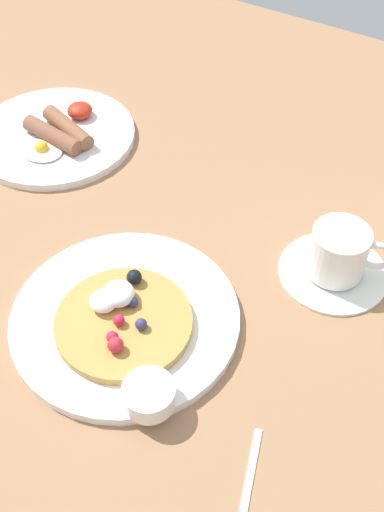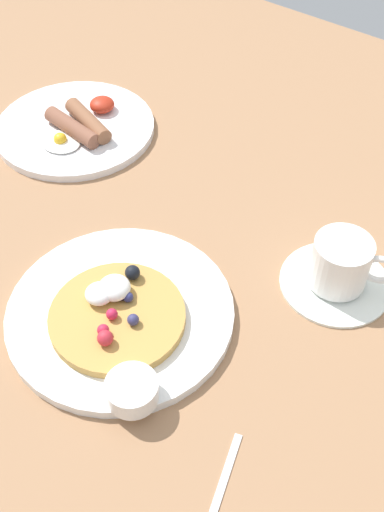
{
  "view_description": "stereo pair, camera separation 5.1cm",
  "coord_description": "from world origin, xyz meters",
  "views": [
    {
      "loc": [
        0.31,
        -0.43,
        0.6
      ],
      "look_at": [
        0.04,
        -0.0,
        0.04
      ],
      "focal_mm": 43.7,
      "sensor_mm": 36.0,
      "label": 1
    },
    {
      "loc": [
        0.35,
        -0.41,
        0.6
      ],
      "look_at": [
        0.04,
        -0.0,
        0.04
      ],
      "focal_mm": 43.7,
      "sensor_mm": 36.0,
      "label": 2
    }
  ],
  "objects": [
    {
      "name": "coffee_saucer",
      "position": [
        0.19,
        0.1,
        0.0
      ],
      "size": [
        0.14,
        0.14,
        0.01
      ],
      "primitive_type": "cylinder",
      "color": "white",
      "rests_on": "ground_plane"
    },
    {
      "name": "coffee_cup",
      "position": [
        0.19,
        0.1,
        0.04
      ],
      "size": [
        0.1,
        0.07,
        0.06
      ],
      "color": "white",
      "rests_on": "coffee_saucer"
    },
    {
      "name": "pancake_plate",
      "position": [
        0.01,
        -0.1,
        0.01
      ],
      "size": [
        0.27,
        0.27,
        0.01
      ],
      "primitive_type": "cylinder",
      "color": "white",
      "rests_on": "ground_plane"
    },
    {
      "name": "syrup_ramekin",
      "position": [
        0.1,
        -0.18,
        0.03
      ],
      "size": [
        0.06,
        0.06,
        0.03
      ],
      "color": "white",
      "rests_on": "pancake_plate"
    },
    {
      "name": "pancake_with_berries",
      "position": [
        0.02,
        -0.11,
        0.02
      ],
      "size": [
        0.16,
        0.16,
        0.03
      ],
      "color": "#C08F44",
      "rests_on": "pancake_plate"
    },
    {
      "name": "breakfast_plate",
      "position": [
        -0.29,
        0.13,
        0.01
      ],
      "size": [
        0.25,
        0.25,
        0.01
      ],
      "primitive_type": "cylinder",
      "color": "white",
      "rests_on": "ground_plane"
    },
    {
      "name": "ground_plane",
      "position": [
        0.0,
        0.0,
        -0.01
      ],
      "size": [
        2.08,
        1.39,
        0.03
      ],
      "primitive_type": "cube",
      "color": "#9C714E"
    },
    {
      "name": "fried_breakfast",
      "position": [
        -0.27,
        0.13,
        0.02
      ],
      "size": [
        0.12,
        0.15,
        0.03
      ],
      "color": "brown",
      "rests_on": "breakfast_plate"
    }
  ]
}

